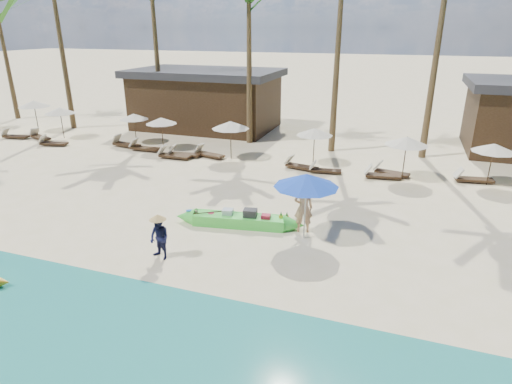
% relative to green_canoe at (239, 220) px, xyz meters
% --- Properties ---
extents(ground, '(240.00, 240.00, 0.00)m').
position_rel_green_canoe_xyz_m(ground, '(-0.64, -2.07, -0.24)').
color(ground, beige).
rests_on(ground, ground).
extents(wet_sand_strip, '(240.00, 4.50, 0.01)m').
position_rel_green_canoe_xyz_m(wet_sand_strip, '(-0.64, -7.07, -0.24)').
color(wet_sand_strip, tan).
rests_on(wet_sand_strip, ground).
extents(green_canoe, '(5.62, 1.30, 0.72)m').
position_rel_green_canoe_xyz_m(green_canoe, '(0.00, 0.00, 0.00)').
color(green_canoe, '#46E445').
rests_on(green_canoe, ground).
extents(tourist, '(0.80, 0.64, 1.92)m').
position_rel_green_canoe_xyz_m(tourist, '(2.43, 0.33, 0.72)').
color(tourist, tan).
rests_on(tourist, ground).
extents(vendor_green, '(0.85, 0.75, 1.47)m').
position_rel_green_canoe_xyz_m(vendor_green, '(-1.54, -3.16, 0.49)').
color(vendor_green, '#16183D').
rests_on(vendor_green, ground).
extents(blue_umbrella, '(2.29, 2.29, 2.46)m').
position_rel_green_canoe_xyz_m(blue_umbrella, '(2.61, -0.19, 1.98)').
color(blue_umbrella, '#99999E').
rests_on(blue_umbrella, ground).
extents(resort_parasol_1, '(2.19, 2.19, 2.25)m').
position_rel_green_canoe_xyz_m(resort_parasol_1, '(-19.78, 10.11, 1.79)').
color(resort_parasol_1, '#382617').
rests_on(resort_parasol_1, ground).
extents(lounger_1_left, '(1.89, 0.87, 0.62)m').
position_rel_green_canoe_xyz_m(lounger_1_left, '(-19.69, 7.85, -0.03)').
color(lounger_1_left, '#382617').
rests_on(lounger_1_left, ground).
extents(lounger_1_right, '(1.95, 1.15, 0.63)m').
position_rel_green_canoe_xyz_m(lounger_1_right, '(-17.85, 8.25, -0.03)').
color(lounger_1_right, '#382617').
rests_on(lounger_1_right, ground).
extents(resort_parasol_2, '(2.05, 2.05, 2.11)m').
position_rel_green_canoe_xyz_m(resort_parasol_2, '(-16.56, 9.11, 1.66)').
color(resort_parasol_2, '#382617').
rests_on(resort_parasol_2, ground).
extents(lounger_2_left, '(1.88, 0.96, 0.61)m').
position_rel_green_canoe_xyz_m(lounger_2_left, '(-15.79, 7.18, -0.04)').
color(lounger_2_left, '#382617').
rests_on(lounger_2_left, ground).
extents(resort_parasol_3, '(1.87, 1.87, 1.93)m').
position_rel_green_canoe_xyz_m(resort_parasol_3, '(-11.09, 9.66, 1.50)').
color(resort_parasol_3, '#382617').
rests_on(resort_parasol_3, ground).
extents(lounger_3_left, '(2.06, 0.92, 0.67)m').
position_rel_green_canoe_xyz_m(lounger_3_left, '(-11.15, 8.49, -0.02)').
color(lounger_3_left, '#382617').
rests_on(lounger_3_left, ground).
extents(lounger_3_right, '(1.96, 0.62, 0.66)m').
position_rel_green_canoe_xyz_m(lounger_3_right, '(-9.51, 8.08, -0.02)').
color(lounger_3_right, '#382617').
rests_on(lounger_3_right, ground).
extents(resort_parasol_4, '(1.93, 1.93, 1.98)m').
position_rel_green_canoe_xyz_m(resort_parasol_4, '(-8.59, 8.89, 1.55)').
color(resort_parasol_4, '#382617').
rests_on(resort_parasol_4, ground).
extents(lounger_4_left, '(1.99, 0.66, 0.67)m').
position_rel_green_canoe_xyz_m(lounger_4_left, '(-6.95, 7.20, -0.02)').
color(lounger_4_left, '#382617').
rests_on(lounger_4_left, ground).
extents(lounger_4_right, '(1.93, 0.86, 0.63)m').
position_rel_green_canoe_xyz_m(lounger_4_right, '(-6.55, 7.68, -0.03)').
color(lounger_4_right, '#382617').
rests_on(lounger_4_right, ground).
extents(resort_parasol_5, '(2.14, 2.14, 2.21)m').
position_rel_green_canoe_xyz_m(resort_parasol_5, '(-3.72, 8.27, 1.75)').
color(resort_parasol_5, '#382617').
rests_on(resort_parasol_5, ground).
extents(lounger_5_left, '(1.99, 1.03, 0.65)m').
position_rel_green_canoe_xyz_m(lounger_5_left, '(-5.13, 8.14, -0.03)').
color(lounger_5_left, '#382617').
rests_on(lounger_5_left, ground).
extents(resort_parasol_6, '(2.00, 2.00, 2.05)m').
position_rel_green_canoe_xyz_m(resort_parasol_6, '(1.03, 8.77, 1.61)').
color(resort_parasol_6, '#382617').
rests_on(resort_parasol_6, ground).
extents(lounger_6_left, '(1.93, 0.98, 0.63)m').
position_rel_green_canoe_xyz_m(lounger_6_left, '(0.52, 7.67, -0.03)').
color(lounger_6_left, '#382617').
rests_on(lounger_6_left, ground).
extents(lounger_6_right, '(1.72, 0.74, 0.57)m').
position_rel_green_canoe_xyz_m(lounger_6_right, '(1.88, 7.43, -0.05)').
color(lounger_6_right, '#382617').
rests_on(lounger_6_right, ground).
extents(resort_parasol_7, '(2.12, 2.12, 2.18)m').
position_rel_green_canoe_xyz_m(resort_parasol_7, '(5.81, 7.82, 1.73)').
color(resort_parasol_7, '#382617').
rests_on(resort_parasol_7, ground).
extents(lounger_7_left, '(1.88, 0.92, 0.61)m').
position_rel_green_canoe_xyz_m(lounger_7_left, '(5.17, 8.19, -0.04)').
color(lounger_7_left, '#382617').
rests_on(lounger_7_left, ground).
extents(lounger_7_right, '(1.88, 0.78, 0.62)m').
position_rel_green_canoe_xyz_m(lounger_7_right, '(4.76, 7.52, -0.03)').
color(lounger_7_right, '#382617').
rests_on(lounger_7_right, ground).
extents(resort_parasol_8, '(1.99, 1.99, 2.05)m').
position_rel_green_canoe_xyz_m(resort_parasol_8, '(9.73, 8.28, 1.61)').
color(resort_parasol_8, '#382617').
rests_on(resort_parasol_8, ground).
extents(lounger_8_left, '(1.92, 0.85, 0.63)m').
position_rel_green_canoe_xyz_m(lounger_8_left, '(9.05, 8.40, -0.03)').
color(lounger_8_left, '#382617').
rests_on(lounger_8_left, ground).
extents(palm_3, '(2.08, 2.08, 10.52)m').
position_rel_green_canoe_xyz_m(palm_3, '(-4.00, 12.20, 8.34)').
color(palm_3, brown).
rests_on(palm_3, ground).
extents(pavilion_west, '(10.80, 6.60, 4.30)m').
position_rel_green_canoe_xyz_m(pavilion_west, '(-8.64, 15.43, 1.95)').
color(pavilion_west, '#382617').
rests_on(pavilion_west, ground).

